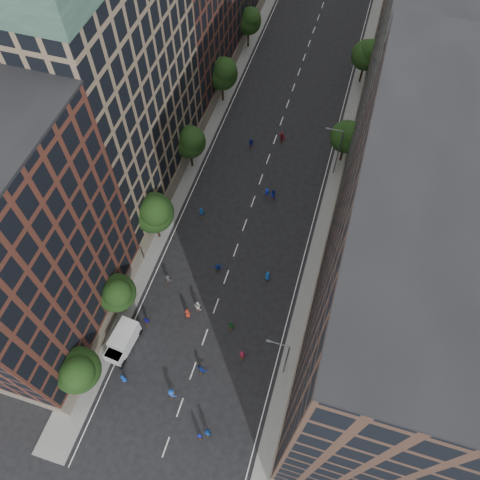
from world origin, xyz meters
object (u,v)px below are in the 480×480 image
Objects in this scene: skater_0 at (124,379)px; skater_2 at (207,432)px; streetlamp_near at (285,358)px; cargo_van at (123,341)px; skater_1 at (200,436)px; streetlamp_far at (337,150)px.

skater_2 is (11.50, -2.82, 0.04)m from skater_0.
streetlamp_near is 5.01× the size of skater_2.
cargo_van is 14.73m from skater_1.
skater_0 is at bearing -24.86° from skater_2.
streetlamp_near reaches higher than skater_2.
streetlamp_far is at bearing -120.30° from skater_0.
skater_1 is at bearing -125.35° from streetlamp_near.
skater_2 is (0.71, 0.61, 0.08)m from skater_1.
skater_1 is (10.79, -3.43, -0.03)m from skater_0.
cargo_van is at bearing -119.08° from streetlamp_far.
skater_1 is 0.92× the size of skater_2.
skater_0 is at bearing -60.64° from cargo_van.
skater_1 is at bearing -25.56° from cargo_van.
skater_0 is (1.84, -4.13, -0.63)m from cargo_van.
skater_2 is (13.34, -6.95, -0.58)m from cargo_van.
streetlamp_near is at bearing -135.26° from skater_2.
streetlamp_near is 33.00m from streetlamp_far.
streetlamp_near is at bearing -166.03° from skater_0.
cargo_van reaches higher than skater_2.
skater_0 is 1.04× the size of skater_1.
streetlamp_near reaches higher than cargo_van.
streetlamp_far reaches higher than skater_0.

